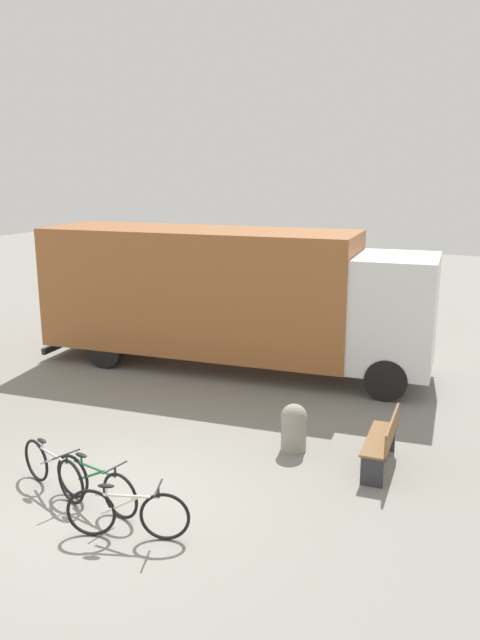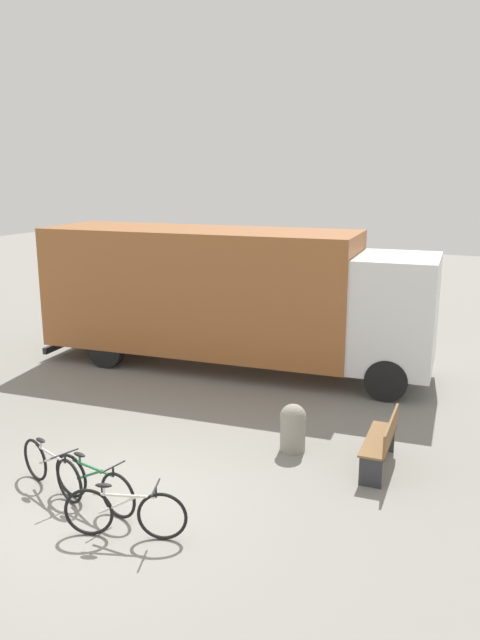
{
  "view_description": "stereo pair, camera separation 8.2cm",
  "coord_description": "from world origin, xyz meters",
  "px_view_note": "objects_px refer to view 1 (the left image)",
  "views": [
    {
      "loc": [
        5.2,
        -6.46,
        4.62
      ],
      "look_at": [
        -0.01,
        4.39,
        1.72
      ],
      "focal_mm": 35.0,
      "sensor_mm": 36.0,
      "label": 1
    },
    {
      "loc": [
        5.27,
        -6.42,
        4.62
      ],
      "look_at": [
        -0.01,
        4.39,
        1.72
      ],
      "focal_mm": 35.0,
      "sensor_mm": 36.0,
      "label": 2
    }
  ],
  "objects_px": {
    "bicycle_middle": "(95,484)",
    "bollard_near_bench": "(294,426)",
    "delivery_truck": "(228,293)",
    "bicycle_near": "(53,469)",
    "park_bench": "(384,440)",
    "bicycle_far": "(127,513)"
  },
  "relations": [
    {
      "from": "delivery_truck",
      "to": "bicycle_far",
      "type": "bearing_deg",
      "value": -79.78
    },
    {
      "from": "bicycle_near",
      "to": "bicycle_far",
      "type": "bearing_deg",
      "value": 0.93
    },
    {
      "from": "bicycle_near",
      "to": "bollard_near_bench",
      "type": "distance_m",
      "value": 3.91
    },
    {
      "from": "park_bench",
      "to": "bicycle_middle",
      "type": "height_order",
      "value": "park_bench"
    },
    {
      "from": "bicycle_middle",
      "to": "bollard_near_bench",
      "type": "relative_size",
      "value": 1.96
    },
    {
      "from": "bicycle_far",
      "to": "bicycle_near",
      "type": "bearing_deg",
      "value": 143.08
    },
    {
      "from": "delivery_truck",
      "to": "bicycle_near",
      "type": "distance_m",
      "value": 6.64
    },
    {
      "from": "bicycle_near",
      "to": "bicycle_middle",
      "type": "distance_m",
      "value": 0.85
    },
    {
      "from": "park_bench",
      "to": "bollard_near_bench",
      "type": "relative_size",
      "value": 1.77
    },
    {
      "from": "delivery_truck",
      "to": "bicycle_middle",
      "type": "xyz_separation_m",
      "value": [
        1.22,
        -6.56,
        -1.45
      ]
    },
    {
      "from": "bicycle_middle",
      "to": "bicycle_far",
      "type": "height_order",
      "value": "same"
    },
    {
      "from": "delivery_truck",
      "to": "park_bench",
      "type": "bearing_deg",
      "value": -44.72
    },
    {
      "from": "bicycle_middle",
      "to": "bicycle_near",
      "type": "bearing_deg",
      "value": -176.41
    },
    {
      "from": "bicycle_middle",
      "to": "bollard_near_bench",
      "type": "distance_m",
      "value": 3.46
    },
    {
      "from": "bicycle_far",
      "to": "park_bench",
      "type": "bearing_deg",
      "value": 33.29
    },
    {
      "from": "bicycle_near",
      "to": "bicycle_far",
      "type": "distance_m",
      "value": 1.77
    },
    {
      "from": "park_bench",
      "to": "bicycle_middle",
      "type": "bearing_deg",
      "value": 126.38
    },
    {
      "from": "delivery_truck",
      "to": "bicycle_far",
      "type": "xyz_separation_m",
      "value": [
        2.07,
        -6.99,
        -1.45
      ]
    },
    {
      "from": "delivery_truck",
      "to": "bicycle_near",
      "type": "xyz_separation_m",
      "value": [
        0.37,
        -6.47,
        -1.45
      ]
    },
    {
      "from": "bicycle_middle",
      "to": "delivery_truck",
      "type": "bearing_deg",
      "value": 110.1
    },
    {
      "from": "bicycle_near",
      "to": "bollard_near_bench",
      "type": "bearing_deg",
      "value": 64.38
    },
    {
      "from": "bicycle_middle",
      "to": "bicycle_far",
      "type": "distance_m",
      "value": 0.95
    }
  ]
}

